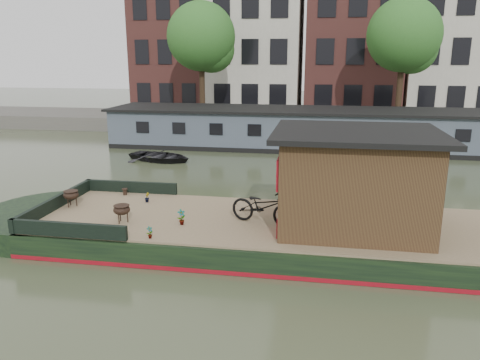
% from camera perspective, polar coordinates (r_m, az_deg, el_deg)
% --- Properties ---
extents(ground, '(120.00, 120.00, 0.00)m').
position_cam_1_polar(ground, '(12.48, 3.06, -7.77)').
color(ground, '#353F28').
rests_on(ground, ground).
extents(houseboat_hull, '(14.01, 4.02, 0.60)m').
position_cam_1_polar(houseboat_hull, '(12.60, -2.98, -6.23)').
color(houseboat_hull, black).
rests_on(houseboat_hull, ground).
extents(houseboat_deck, '(11.80, 3.80, 0.05)m').
position_cam_1_polar(houseboat_deck, '(12.26, 3.10, -5.07)').
color(houseboat_deck, '#856F52').
rests_on(houseboat_deck, houseboat_hull).
extents(bow_bulwark, '(3.00, 4.00, 0.35)m').
position_cam_1_polar(bow_bulwark, '(13.70, -18.46, -2.81)').
color(bow_bulwark, black).
rests_on(bow_bulwark, houseboat_deck).
extents(cabin, '(4.00, 3.50, 2.42)m').
position_cam_1_polar(cabin, '(11.86, 13.74, 0.17)').
color(cabin, black).
rests_on(cabin, houseboat_deck).
extents(bicycle, '(1.87, 1.15, 0.93)m').
position_cam_1_polar(bicycle, '(11.87, 2.85, -3.24)').
color(bicycle, black).
rests_on(bicycle, houseboat_deck).
extents(potted_plant_a, '(0.25, 0.25, 0.40)m').
position_cam_1_polar(potted_plant_a, '(11.97, -7.16, -4.51)').
color(potted_plant_a, brown).
rests_on(potted_plant_a, houseboat_deck).
extents(potted_plant_b, '(0.16, 0.18, 0.28)m').
position_cam_1_polar(potted_plant_b, '(14.01, -11.28, -2.09)').
color(potted_plant_b, brown).
rests_on(potted_plant_b, houseboat_deck).
extents(potted_plant_e, '(0.18, 0.19, 0.30)m').
position_cam_1_polar(potted_plant_e, '(11.22, -10.95, -6.29)').
color(potted_plant_e, maroon).
rests_on(potted_plant_e, houseboat_deck).
extents(brazier_front, '(0.46, 0.46, 0.46)m').
position_cam_1_polar(brazier_front, '(12.42, -14.19, -4.01)').
color(brazier_front, black).
rests_on(brazier_front, houseboat_deck).
extents(brazier_rear, '(0.49, 0.49, 0.46)m').
position_cam_1_polar(brazier_rear, '(14.16, -19.87, -2.13)').
color(brazier_rear, black).
rests_on(brazier_rear, houseboat_deck).
extents(bollard_port, '(0.18, 0.18, 0.20)m').
position_cam_1_polar(bollard_port, '(14.90, -13.86, -1.39)').
color(bollard_port, black).
rests_on(bollard_port, houseboat_deck).
extents(bollard_stbd, '(0.19, 0.19, 0.22)m').
position_cam_1_polar(bollard_stbd, '(11.95, -18.90, -5.73)').
color(bollard_stbd, black).
rests_on(bollard_stbd, houseboat_deck).
extents(dinghy, '(3.73, 3.13, 0.66)m').
position_cam_1_polar(dinghy, '(22.66, -9.68, 3.18)').
color(dinghy, black).
rests_on(dinghy, ground).
extents(far_houseboat, '(20.40, 4.40, 2.11)m').
position_cam_1_polar(far_houseboat, '(25.78, 6.84, 6.10)').
color(far_houseboat, '#424A58').
rests_on(far_houseboat, ground).
extents(quay, '(60.00, 6.00, 0.90)m').
position_cam_1_polar(quay, '(32.28, 7.46, 6.86)').
color(quay, '#47443F').
rests_on(quay, ground).
extents(townhouse_row, '(27.25, 8.00, 16.50)m').
position_cam_1_polar(townhouse_row, '(39.11, 8.58, 19.10)').
color(townhouse_row, brown).
rests_on(townhouse_row, ground).
extents(tree_left, '(4.40, 4.40, 7.40)m').
position_cam_1_polar(tree_left, '(31.51, -4.45, 16.68)').
color(tree_left, '#332316').
rests_on(tree_left, quay).
extents(tree_right, '(4.40, 4.40, 7.40)m').
position_cam_1_polar(tree_right, '(30.94, 19.59, 15.95)').
color(tree_right, '#332316').
rests_on(tree_right, quay).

